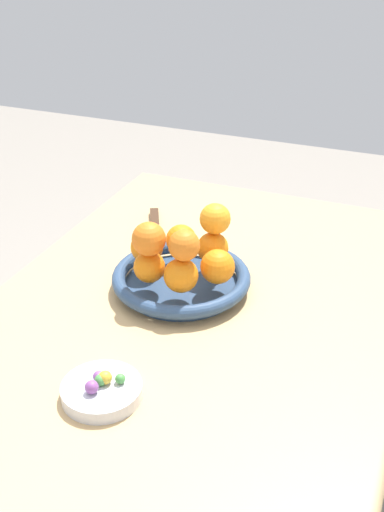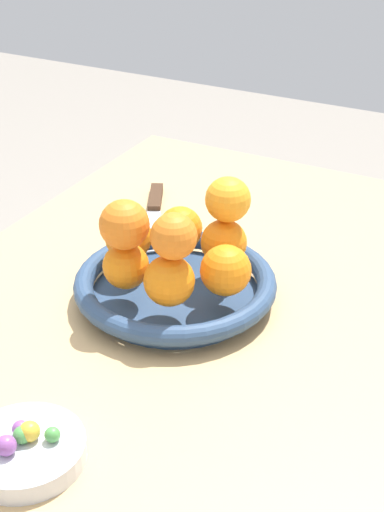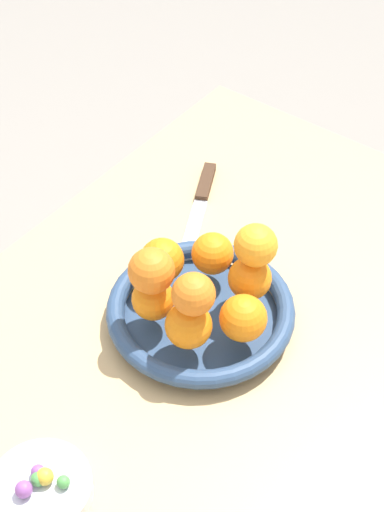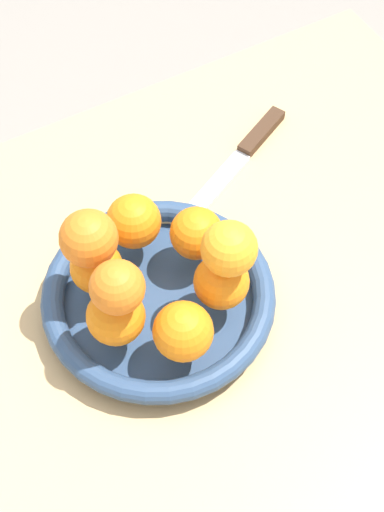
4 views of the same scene
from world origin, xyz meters
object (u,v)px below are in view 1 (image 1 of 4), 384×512
(orange_3, at_px, (213,248))
(orange_7, at_px, (149,239))
(dining_table, at_px, (197,343))
(orange_5, at_px, (147,247))
(candy_ball_4, at_px, (120,379))
(candy_dish, at_px, (102,391))
(orange_4, at_px, (181,240))
(candy_ball_0, at_px, (92,387))
(orange_6, at_px, (184,245))
(orange_1, at_px, (181,275))
(candy_ball_2, at_px, (100,380))
(orange_8, at_px, (215,219))
(knife, at_px, (155,232))
(candy_ball_1, at_px, (99,376))
(orange_2, at_px, (218,267))
(candy_ball_3, at_px, (105,377))
(orange_0, at_px, (149,267))
(fruit_bowl, at_px, (181,279))

(orange_3, distance_m, orange_7, 0.15)
(dining_table, height_order, orange_5, orange_5)
(orange_7, bearing_deg, candy_ball_4, 15.29)
(dining_table, bearing_deg, candy_dish, -8.48)
(orange_4, xyz_separation_m, candy_ball_0, (0.41, 0.03, -0.04))
(orange_6, bearing_deg, orange_7, -90.57)
(orange_3, distance_m, candy_ball_0, 0.41)
(orange_1, relative_size, orange_7, 1.02)
(candy_dish, xyz_separation_m, candy_ball_2, (-0.00, -0.00, 0.02))
(orange_8, relative_size, knife, 0.25)
(knife, bearing_deg, orange_8, 55.67)
(candy_ball_0, relative_size, candy_ball_1, 1.20)
(candy_ball_4, distance_m, knife, 0.53)
(orange_2, distance_m, knife, 0.31)
(candy_ball_3, bearing_deg, candy_ball_4, 112.96)
(orange_3, relative_size, orange_7, 0.99)
(candy_ball_3, bearing_deg, candy_ball_1, -92.02)
(candy_ball_2, bearing_deg, candy_ball_4, 120.68)
(orange_7, height_order, candy_ball_0, orange_7)
(candy_ball_3, relative_size, knife, 0.09)
(orange_6, relative_size, candy_ball_3, 2.64)
(candy_ball_2, xyz_separation_m, knife, (-0.52, -0.15, -0.03))
(orange_3, xyz_separation_m, candy_ball_0, (0.40, -0.04, -0.04))
(orange_0, height_order, candy_ball_3, orange_0)
(orange_7, relative_size, knife, 0.26)
(orange_8, bearing_deg, orange_4, -91.76)
(orange_6, height_order, candy_ball_4, orange_6)
(orange_7, distance_m, candy_ball_3, 0.28)
(candy_dish, bearing_deg, dining_table, 171.52)
(candy_ball_3, bearing_deg, orange_5, -165.31)
(orange_3, relative_size, orange_6, 1.09)
(candy_ball_2, bearing_deg, orange_2, 167.41)
(orange_5, xyz_separation_m, candy_ball_0, (0.36, 0.08, -0.04))
(orange_2, relative_size, orange_7, 1.04)
(knife, bearing_deg, orange_2, 47.79)
(fruit_bowl, height_order, orange_4, orange_4)
(orange_6, bearing_deg, dining_table, 130.24)
(candy_ball_1, bearing_deg, candy_dish, 47.00)
(orange_0, distance_m, candy_ball_4, 0.27)
(candy_ball_3, distance_m, candy_ball_4, 0.02)
(orange_4, xyz_separation_m, candy_ball_2, (0.39, 0.03, -0.04))
(dining_table, distance_m, knife, 0.32)
(orange_8, xyz_separation_m, candy_ball_2, (0.39, -0.04, -0.10))
(orange_8, bearing_deg, candy_ball_3, -5.05)
(dining_table, height_order, orange_3, orange_3)
(candy_ball_1, bearing_deg, orange_3, 173.38)
(fruit_bowl, distance_m, orange_0, 0.08)
(candy_ball_3, bearing_deg, candy_ball_2, -36.23)
(orange_4, relative_size, candy_ball_3, 2.85)
(candy_dish, relative_size, candy_ball_2, 6.84)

